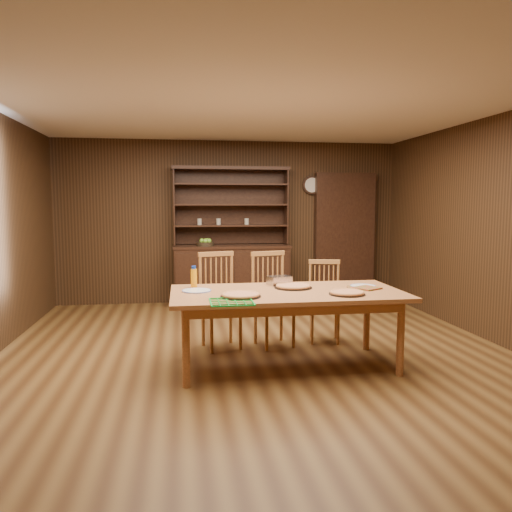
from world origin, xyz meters
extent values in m
plane|color=brown|center=(0.00, 0.00, 0.00)|extent=(6.00, 6.00, 0.00)
plane|color=silver|center=(0.00, 0.00, 2.60)|extent=(6.00, 6.00, 0.00)
plane|color=#3E2513|center=(0.00, 3.00, 1.30)|extent=(5.50, 0.00, 5.50)
plane|color=#3E2513|center=(0.00, -3.00, 1.30)|extent=(5.50, 0.00, 5.50)
plane|color=#3E2513|center=(2.75, 0.00, 1.30)|extent=(0.00, 6.00, 6.00)
cube|color=#321B10|center=(0.00, 2.74, 0.45)|extent=(1.80, 0.50, 0.90)
cube|color=#321B10|center=(0.00, 2.74, 0.92)|extent=(1.84, 0.52, 0.04)
cube|color=#321B10|center=(0.00, 2.97, 1.55)|extent=(1.80, 0.02, 1.20)
cube|color=#321B10|center=(-0.89, 2.82, 1.55)|extent=(0.02, 0.32, 1.20)
cube|color=#321B10|center=(0.89, 2.82, 1.55)|extent=(0.02, 0.32, 1.20)
cube|color=#321B10|center=(0.00, 2.82, 2.15)|extent=(1.84, 0.34, 0.05)
cylinder|color=gray|center=(-0.50, 2.82, 1.31)|extent=(0.07, 0.07, 0.10)
cylinder|color=gray|center=(-0.20, 2.82, 1.31)|extent=(0.07, 0.07, 0.10)
cube|color=#321B10|center=(1.90, 2.90, 1.05)|extent=(1.00, 0.18, 2.10)
cylinder|color=#321B10|center=(1.35, 2.96, 1.90)|extent=(0.30, 0.04, 0.30)
cylinder|color=beige|center=(1.35, 2.94, 1.90)|extent=(0.24, 0.01, 0.24)
cube|color=#BE7342|center=(0.22, -0.41, 0.73)|extent=(2.24, 1.12, 0.04)
cylinder|color=#BE7342|center=(-0.77, -0.83, 0.35)|extent=(0.07, 0.07, 0.71)
cylinder|color=#BE7342|center=(-0.77, 0.02, 0.35)|extent=(0.07, 0.07, 0.71)
cylinder|color=#BE7342|center=(1.20, -0.83, 0.35)|extent=(0.07, 0.07, 0.71)
cylinder|color=#BE7342|center=(1.20, 0.02, 0.35)|extent=(0.07, 0.07, 0.71)
cube|color=#B2723D|center=(-0.36, 0.32, 0.44)|extent=(0.52, 0.51, 0.04)
cylinder|color=#B2723D|center=(-0.49, 0.13, 0.21)|extent=(0.04, 0.04, 0.42)
cylinder|color=#B2723D|center=(-0.56, 0.43, 0.21)|extent=(0.04, 0.04, 0.42)
cylinder|color=#B2723D|center=(-0.17, 0.21, 0.21)|extent=(0.04, 0.04, 0.42)
cylinder|color=#B2723D|center=(-0.24, 0.51, 0.21)|extent=(0.04, 0.04, 0.42)
cube|color=#B2723D|center=(-0.41, 0.49, 1.03)|extent=(0.41, 0.14, 0.05)
cube|color=#B2723D|center=(0.23, 0.32, 0.44)|extent=(0.52, 0.51, 0.04)
cylinder|color=#B2723D|center=(0.11, 0.13, 0.21)|extent=(0.04, 0.04, 0.42)
cylinder|color=#B2723D|center=(0.03, 0.43, 0.21)|extent=(0.04, 0.04, 0.42)
cylinder|color=#B2723D|center=(0.43, 0.21, 0.21)|extent=(0.04, 0.04, 0.42)
cylinder|color=#B2723D|center=(0.35, 0.51, 0.21)|extent=(0.04, 0.04, 0.42)
cube|color=#B2723D|center=(0.19, 0.49, 1.03)|extent=(0.41, 0.14, 0.05)
cube|color=#B2723D|center=(0.84, 0.40, 0.39)|extent=(0.45, 0.44, 0.04)
cylinder|color=#B2723D|center=(0.67, 0.30, 0.19)|extent=(0.03, 0.03, 0.37)
cylinder|color=#B2723D|center=(0.73, 0.57, 0.19)|extent=(0.03, 0.03, 0.37)
cylinder|color=#B2723D|center=(0.95, 0.23, 0.19)|extent=(0.03, 0.03, 0.37)
cylinder|color=#B2723D|center=(1.01, 0.50, 0.19)|extent=(0.03, 0.03, 0.37)
cube|color=#B2723D|center=(0.87, 0.55, 0.92)|extent=(0.37, 0.11, 0.05)
cylinder|color=black|center=(-0.26, -0.64, 0.76)|extent=(0.37, 0.37, 0.01)
cylinder|color=tan|center=(-0.26, -0.64, 0.77)|extent=(0.34, 0.34, 0.02)
torus|color=#D4864C|center=(-0.26, -0.64, 0.77)|extent=(0.35, 0.35, 0.03)
cylinder|color=black|center=(0.73, -0.68, 0.76)|extent=(0.34, 0.34, 0.01)
cylinder|color=tan|center=(0.73, -0.68, 0.77)|extent=(0.31, 0.31, 0.02)
torus|color=#D4864C|center=(0.73, -0.68, 0.77)|extent=(0.32, 0.32, 0.03)
cylinder|color=black|center=(0.32, -0.24, 0.76)|extent=(0.38, 0.38, 0.01)
cylinder|color=tan|center=(0.32, -0.24, 0.77)|extent=(0.34, 0.34, 0.02)
torus|color=#D4864C|center=(0.32, -0.24, 0.77)|extent=(0.35, 0.35, 0.03)
cylinder|color=white|center=(-0.65, -0.30, 0.76)|extent=(0.28, 0.28, 0.01)
torus|color=#33419A|center=(-0.65, -0.30, 0.76)|extent=(0.29, 0.29, 0.01)
cylinder|color=white|center=(1.04, -0.28, 0.76)|extent=(0.26, 0.26, 0.01)
torus|color=#33419A|center=(1.04, -0.28, 0.76)|extent=(0.26, 0.26, 0.01)
cube|color=silver|center=(0.22, -0.02, 0.80)|extent=(0.27, 0.23, 0.09)
cylinder|color=#FDA10D|center=(-0.67, -0.04, 0.84)|extent=(0.06, 0.06, 0.19)
cylinder|color=#13339D|center=(-0.67, -0.04, 0.95)|extent=(0.04, 0.04, 0.03)
cube|color=red|center=(1.04, -0.40, 0.76)|extent=(0.30, 0.30, 0.02)
cube|color=red|center=(0.94, -0.37, 0.76)|extent=(0.23, 0.23, 0.01)
cylinder|color=black|center=(-0.42, 2.69, 0.97)|extent=(0.27, 0.27, 0.06)
sphere|color=#73A92D|center=(-0.47, 2.69, 1.02)|extent=(0.08, 0.08, 0.08)
sphere|color=#73A92D|center=(-0.39, 2.72, 1.02)|extent=(0.08, 0.08, 0.08)
sphere|color=#73A92D|center=(-0.42, 2.64, 1.02)|extent=(0.08, 0.08, 0.08)
sphere|color=#73A92D|center=(-0.36, 2.67, 1.02)|extent=(0.08, 0.08, 0.08)
camera|label=1|loc=(-0.80, -5.09, 1.60)|focal=35.00mm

